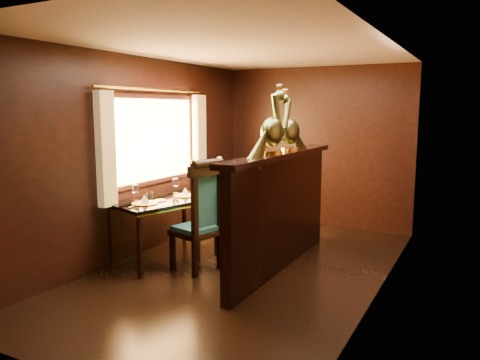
% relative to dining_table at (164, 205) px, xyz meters
% --- Properties ---
extents(ground, '(5.00, 5.00, 0.00)m').
position_rel_dining_table_xyz_m(ground, '(1.05, 0.09, -0.69)').
color(ground, black).
rests_on(ground, ground).
extents(room_shell, '(3.04, 5.04, 2.52)m').
position_rel_dining_table_xyz_m(room_shell, '(0.97, 0.11, 0.89)').
color(room_shell, black).
rests_on(room_shell, ground).
extents(partition, '(0.26, 2.70, 1.36)m').
position_rel_dining_table_xyz_m(partition, '(1.37, 0.39, 0.02)').
color(partition, black).
rests_on(partition, ground).
extents(dining_table, '(1.11, 1.46, 0.96)m').
position_rel_dining_table_xyz_m(dining_table, '(0.00, 0.00, 0.00)').
color(dining_table, black).
rests_on(dining_table, ground).
extents(chair_left, '(0.58, 0.60, 1.32)m').
position_rel_dining_table_xyz_m(chair_left, '(0.66, -0.15, -0.00)').
color(chair_left, black).
rests_on(chair_left, ground).
extents(chair_right, '(0.45, 0.49, 1.23)m').
position_rel_dining_table_xyz_m(chair_right, '(0.87, 0.74, -0.05)').
color(chair_right, black).
rests_on(chair_right, ground).
extents(peacock_left, '(0.24, 0.64, 0.76)m').
position_rel_dining_table_xyz_m(peacock_left, '(1.38, 0.12, 1.05)').
color(peacock_left, '#174632').
rests_on(peacock_left, partition).
extents(peacock_right, '(0.22, 0.60, 0.71)m').
position_rel_dining_table_xyz_m(peacock_right, '(1.38, 0.64, 1.03)').
color(peacock_right, '#174632').
rests_on(peacock_right, partition).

